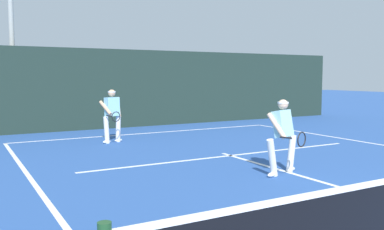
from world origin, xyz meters
name	(u,v)px	position (x,y,z in m)	size (l,w,h in m)	color
court_line_baseline_far	(152,133)	(0.00, 10.86, 0.00)	(9.45, 0.10, 0.01)	white
court_line_service	(231,155)	(0.00, 6.06, 0.00)	(7.70, 0.10, 0.01)	white
court_line_centre	(316,180)	(0.00, 3.20, 0.00)	(0.10, 6.40, 0.01)	white
player_near	(283,134)	(-0.22, 3.92, 0.83)	(0.98, 0.90, 1.52)	silver
player_far	(112,114)	(-1.90, 9.49, 0.87)	(0.68, 0.92, 1.59)	silver
tennis_ball	(271,142)	(2.18, 7.14, 0.03)	(0.07, 0.07, 0.07)	#D1E033
back_fence_windscreen	(131,89)	(0.00, 12.81, 1.49)	(20.38, 0.12, 2.99)	#1C2D27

